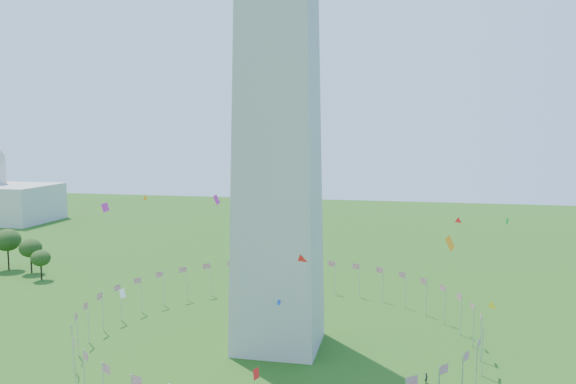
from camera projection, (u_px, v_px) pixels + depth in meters
The scene contains 2 objects.
flag_ring at pixel (279, 324), 116.21m from camera, with size 80.24×80.24×9.00m.
kites_aloft at pixel (297, 280), 87.65m from camera, with size 75.63×63.55×28.70m.
Camera 1 is at (24.80, -59.81, 44.34)m, focal length 35.00 mm.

